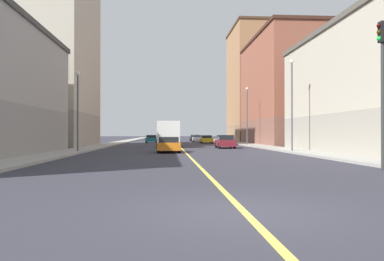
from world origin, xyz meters
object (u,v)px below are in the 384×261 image
Objects in this scene: street_lamp_left_far at (247,110)px; car_black at (195,138)px; car_orange at (169,145)px; building_left_far at (262,85)px; car_maroon at (225,142)px; building_right_midblock at (42,50)px; traffic_light_left_near at (382,75)px; car_yellow at (206,139)px; box_truck at (168,134)px; street_lamp_right_near at (78,102)px; car_white at (198,139)px; car_teal at (151,139)px; street_lamp_left_near at (292,96)px; car_silver at (169,138)px; building_left_mid at (293,91)px.

car_black is (-4.52, 29.83, -3.93)m from street_lamp_left_far.
street_lamp_left_far reaches higher than car_orange.
car_maroon is (-11.62, -29.77, -10.00)m from building_left_far.
traffic_light_left_near is (24.00, -29.81, -7.35)m from building_right_midblock.
car_yellow is 0.63× the size of box_truck.
traffic_light_left_near is at bearing -86.22° from car_yellow.
box_truck reaches higher than car_maroon.
car_white is at bearing 71.62° from street_lamp_right_near.
building_left_far reaches higher than car_yellow.
car_black is (8.32, 13.61, 0.00)m from car_teal.
building_left_far reaches higher than car_maroon.
building_left_far reaches higher than street_lamp_left_near.
traffic_light_left_near is 0.93× the size of box_truck.
car_orange is 10.23m from car_maroon.
street_lamp_right_near is 1.54× the size of car_white.
street_lamp_right_near is 1.65× the size of car_black.
car_orange is at bearing -96.95° from car_black.
building_right_midblock is 24.59m from car_teal.
car_maroon is at bearing -89.31° from car_black.
car_maroon reaches higher than car_yellow.
car_black is (0.01, 7.55, 0.02)m from car_white.
car_maroon is (-0.12, -20.06, 0.06)m from car_yellow.
street_lamp_left_far is 13.46m from car_yellow.
building_left_far is 24.01m from street_lamp_left_far.
car_teal is 13.87m from car_silver.
street_lamp_right_near reaches higher than car_yellow.
car_maroon is at bearing -117.46° from street_lamp_left_far.
street_lamp_left_near is at bearing -82.40° from car_yellow.
box_truck is at bearing 58.42° from street_lamp_right_near.
car_black is at bearing 93.24° from traffic_light_left_near.
car_teal is 0.66× the size of box_truck.
car_yellow is at bearing -71.24° from car_silver.
car_teal is (-2.73, 32.29, 0.00)m from car_orange.
car_yellow is at bearing 70.00° from box_truck.
traffic_light_left_near is 49.79m from car_teal.
car_maroon is at bearing -89.11° from car_white.
building_right_midblock is 38.97m from traffic_light_left_near.
traffic_light_left_near reaches higher than car_orange.
building_left_mid is 3.06× the size of traffic_light_left_near.
building_left_mid is 24.62m from car_teal.
street_lamp_left_far reaches higher than box_truck.
car_maroon is at bearing -27.79° from box_truck.
car_maroon is 1.04× the size of car_black.
building_right_midblock is at bearing -123.46° from car_teal.
street_lamp_right_near is at bearing -105.57° from car_black.
car_black is (-3.50, 61.85, -3.47)m from traffic_light_left_near.
traffic_light_left_near is 28.95m from box_truck.
traffic_light_left_near is 1.47× the size of car_yellow.
car_black is at bearing 95.47° from street_lamp_left_near.
car_orange is (14.90, -13.87, -10.82)m from building_right_midblock.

